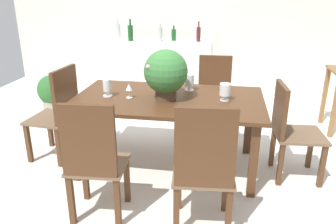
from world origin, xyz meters
TOP-DOWN VIEW (x-y plane):
  - ground_plane at (0.00, 0.00)m, footprint 7.04×7.04m
  - back_wall at (0.00, 2.60)m, footprint 6.40×0.10m
  - dining_table at (0.00, -0.07)m, footprint 1.84×1.05m
  - chair_head_end at (-1.16, -0.08)m, footprint 0.47×0.51m
  - chair_near_right at (0.42, -1.05)m, footprint 0.49×0.45m
  - chair_near_left at (-0.41, -1.04)m, footprint 0.47×0.44m
  - chair_far_right at (0.41, 0.90)m, footprint 0.44×0.46m
  - chair_foot_end at (1.16, -0.08)m, footprint 0.48×0.48m
  - flower_centerpiece at (-0.02, -0.13)m, footprint 0.41×0.41m
  - crystal_vase_left at (0.18, 0.19)m, footprint 0.10×0.10m
  - crystal_vase_center_near at (-0.60, -0.13)m, footprint 0.09×0.09m
  - crystal_vase_right at (0.54, -0.07)m, footprint 0.11×0.11m
  - wine_glass at (-0.37, -0.14)m, footprint 0.07×0.07m
  - kitchen_counter at (-0.51, 1.95)m, footprint 1.66×0.58m
  - wine_bottle_tall at (0.12, 1.88)m, footprint 0.06×0.06m
  - wine_bottle_green at (-1.17, 2.08)m, footprint 0.08×0.08m
  - wine_bottle_amber at (-0.26, 1.92)m, footprint 0.07×0.07m
  - wine_bottle_dark at (-0.89, 1.79)m, footprint 0.08×0.08m
  - wine_bottle_clear at (-0.45, 1.83)m, footprint 0.08×0.08m
  - potted_plant_floor at (-1.96, 1.22)m, footprint 0.39×0.39m

SIDE VIEW (x-z plane):
  - ground_plane at x=0.00m, z-range 0.00..0.00m
  - potted_plant_floor at x=-1.96m, z-range 0.02..0.57m
  - kitchen_counter at x=-0.51m, z-range 0.00..0.99m
  - chair_foot_end at x=1.16m, z-range 0.05..0.98m
  - chair_far_right at x=0.41m, z-range 0.05..1.01m
  - chair_head_end at x=-1.16m, z-range 0.05..1.05m
  - chair_near_left at x=-0.41m, z-range 0.05..1.06m
  - chair_near_right at x=0.42m, z-range 0.05..1.08m
  - dining_table at x=0.00m, z-range 0.29..1.03m
  - crystal_vase_center_near at x=-0.60m, z-range 0.75..0.93m
  - wine_glass at x=-0.37m, z-range 0.77..0.91m
  - crystal_vase_left at x=0.18m, z-range 0.75..0.93m
  - crystal_vase_right at x=0.54m, z-range 0.76..0.92m
  - flower_centerpiece at x=-0.02m, z-range 0.76..1.24m
  - wine_bottle_amber at x=-0.26m, z-range 0.96..1.18m
  - wine_bottle_clear at x=-0.45m, z-range 0.96..1.22m
  - wine_bottle_green at x=-1.17m, z-range 0.95..1.23m
  - wine_bottle_tall at x=0.12m, z-range 0.95..1.24m
  - wine_bottle_dark at x=-0.89m, z-range 0.95..1.26m
  - back_wall at x=0.00m, z-range 0.00..2.60m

